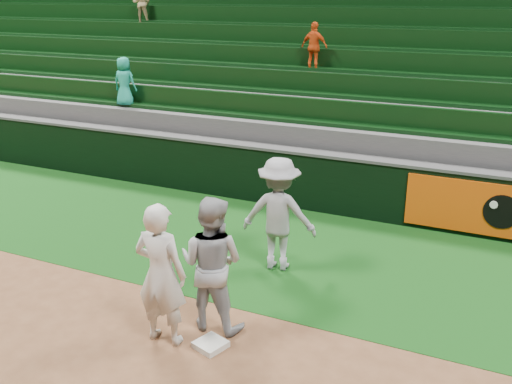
# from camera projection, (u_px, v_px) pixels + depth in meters

# --- Properties ---
(ground) EXTENTS (70.00, 70.00, 0.00)m
(ground) POSITION_uv_depth(u_px,v_px,m) (199.00, 340.00, 7.52)
(ground) COLOR brown
(ground) RESTS_ON ground
(foul_grass) EXTENTS (36.00, 4.20, 0.01)m
(foul_grass) POSITION_uv_depth(u_px,v_px,m) (285.00, 251.00, 10.09)
(foul_grass) COLOR #0D370F
(foul_grass) RESTS_ON ground
(first_base) EXTENTS (0.45, 0.45, 0.08)m
(first_base) POSITION_uv_depth(u_px,v_px,m) (211.00, 344.00, 7.35)
(first_base) COLOR silver
(first_base) RESTS_ON ground
(first_baseman) EXTENTS (0.73, 0.50, 1.92)m
(first_baseman) POSITION_uv_depth(u_px,v_px,m) (161.00, 274.00, 7.21)
(first_baseman) COLOR silver
(first_baseman) RESTS_ON ground
(baserunner) EXTENTS (0.94, 0.74, 1.87)m
(baserunner) POSITION_uv_depth(u_px,v_px,m) (212.00, 264.00, 7.55)
(baserunner) COLOR #9DA1A8
(baserunner) RESTS_ON ground
(base_coach) EXTENTS (1.31, 0.88, 1.88)m
(base_coach) POSITION_uv_depth(u_px,v_px,m) (279.00, 214.00, 9.19)
(base_coach) COLOR #93959F
(base_coach) RESTS_ON foul_grass
(field_wall) EXTENTS (36.00, 0.45, 1.25)m
(field_wall) POSITION_uv_depth(u_px,v_px,m) (326.00, 182.00, 11.75)
(field_wall) COLOR black
(field_wall) RESTS_ON ground
(stadium_seating) EXTENTS (36.00, 5.95, 4.85)m
(stadium_seating) POSITION_uv_depth(u_px,v_px,m) (373.00, 101.00, 14.64)
(stadium_seating) COLOR #3E3E41
(stadium_seating) RESTS_ON ground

